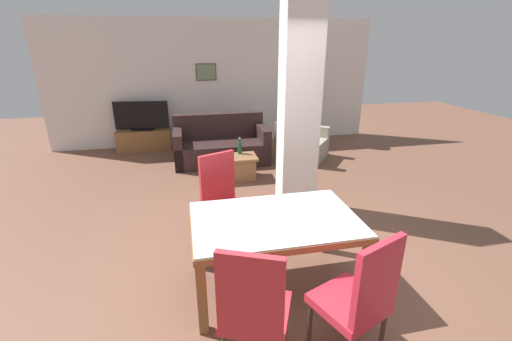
{
  "coord_description": "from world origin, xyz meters",
  "views": [
    {
      "loc": [
        -0.74,
        -2.66,
        2.27
      ],
      "look_at": [
        0.0,
        0.84,
        0.89
      ],
      "focal_mm": 24.0,
      "sensor_mm": 36.0,
      "label": 1
    }
  ],
  "objects_px": {
    "sofa": "(221,146)",
    "tv_stand": "(144,140)",
    "tv_screen": "(142,116)",
    "armchair": "(300,145)",
    "dining_chair_far_left": "(223,198)",
    "dining_chair_near_left": "(254,307)",
    "floor_lamp": "(314,74)",
    "dining_chair_near_right": "(360,296)",
    "bottle": "(240,148)",
    "dining_table": "(275,232)",
    "coffee_table": "(236,167)"
  },
  "relations": [
    {
      "from": "dining_table",
      "to": "armchair",
      "type": "bearing_deg",
      "value": 67.35
    },
    {
      "from": "dining_chair_far_left",
      "to": "dining_chair_near_left",
      "type": "xyz_separation_m",
      "value": [
        -0.0,
        -1.76,
        0.0
      ]
    },
    {
      "from": "tv_stand",
      "to": "tv_screen",
      "type": "height_order",
      "value": "tv_screen"
    },
    {
      "from": "dining_table",
      "to": "floor_lamp",
      "type": "bearing_deg",
      "value": 65.57
    },
    {
      "from": "dining_chair_far_left",
      "to": "dining_chair_near_left",
      "type": "distance_m",
      "value": 1.76
    },
    {
      "from": "coffee_table",
      "to": "bottle",
      "type": "distance_m",
      "value": 0.35
    },
    {
      "from": "dining_chair_near_left",
      "to": "tv_screen",
      "type": "xyz_separation_m",
      "value": [
        -1.25,
        5.75,
        0.17
      ]
    },
    {
      "from": "dining_chair_near_right",
      "to": "armchair",
      "type": "height_order",
      "value": "dining_chair_near_right"
    },
    {
      "from": "sofa",
      "to": "tv_stand",
      "type": "xyz_separation_m",
      "value": [
        -1.55,
        1.09,
        -0.08
      ]
    },
    {
      "from": "dining_chair_near_right",
      "to": "dining_table",
      "type": "bearing_deg",
      "value": 90.0
    },
    {
      "from": "dining_chair_far_left",
      "to": "sofa",
      "type": "relative_size",
      "value": 0.6
    },
    {
      "from": "dining_chair_near_left",
      "to": "coffee_table",
      "type": "bearing_deg",
      "value": 106.68
    },
    {
      "from": "coffee_table",
      "to": "tv_stand",
      "type": "bearing_deg",
      "value": 129.6
    },
    {
      "from": "dining_chair_far_left",
      "to": "sofa",
      "type": "height_order",
      "value": "dining_chair_far_left"
    },
    {
      "from": "sofa",
      "to": "tv_screen",
      "type": "relative_size",
      "value": 1.59
    },
    {
      "from": "dining_chair_near_left",
      "to": "floor_lamp",
      "type": "height_order",
      "value": "floor_lamp"
    },
    {
      "from": "dining_chair_near_left",
      "to": "sofa",
      "type": "relative_size",
      "value": 0.6
    },
    {
      "from": "armchair",
      "to": "floor_lamp",
      "type": "distance_m",
      "value": 1.8
    },
    {
      "from": "armchair",
      "to": "tv_stand",
      "type": "xyz_separation_m",
      "value": [
        -3.13,
        1.27,
        -0.06
      ]
    },
    {
      "from": "dining_chair_near_right",
      "to": "bottle",
      "type": "distance_m",
      "value": 3.9
    },
    {
      "from": "dining_chair_near_left",
      "to": "armchair",
      "type": "relative_size",
      "value": 0.88
    },
    {
      "from": "dining_chair_near_right",
      "to": "coffee_table",
      "type": "relative_size",
      "value": 1.48
    },
    {
      "from": "dining_chair_near_right",
      "to": "bottle",
      "type": "bearing_deg",
      "value": 70.96
    },
    {
      "from": "dining_table",
      "to": "coffee_table",
      "type": "height_order",
      "value": "dining_table"
    },
    {
      "from": "dining_chair_far_left",
      "to": "floor_lamp",
      "type": "height_order",
      "value": "floor_lamp"
    },
    {
      "from": "sofa",
      "to": "armchair",
      "type": "relative_size",
      "value": 1.46
    },
    {
      "from": "dining_chair_near_left",
      "to": "coffee_table",
      "type": "relative_size",
      "value": 1.48
    },
    {
      "from": "dining_chair_far_left",
      "to": "dining_chair_near_right",
      "type": "height_order",
      "value": "same"
    },
    {
      "from": "tv_stand",
      "to": "tv_screen",
      "type": "xyz_separation_m",
      "value": [
        -0.0,
        0.0,
        0.52
      ]
    },
    {
      "from": "sofa",
      "to": "dining_chair_near_left",
      "type": "bearing_deg",
      "value": 86.29
    },
    {
      "from": "floor_lamp",
      "to": "dining_chair_near_right",
      "type": "bearing_deg",
      "value": -107.36
    },
    {
      "from": "dining_table",
      "to": "coffee_table",
      "type": "distance_m",
      "value": 2.86
    },
    {
      "from": "bottle",
      "to": "tv_screen",
      "type": "height_order",
      "value": "tv_screen"
    },
    {
      "from": "dining_chair_near_right",
      "to": "armchair",
      "type": "bearing_deg",
      "value": 53.85
    },
    {
      "from": "dining_chair_far_left",
      "to": "sofa",
      "type": "distance_m",
      "value": 2.93
    },
    {
      "from": "sofa",
      "to": "dining_table",
      "type": "bearing_deg",
      "value": 91.16
    },
    {
      "from": "dining_table",
      "to": "bottle",
      "type": "xyz_separation_m",
      "value": [
        0.16,
        2.97,
        -0.09
      ]
    },
    {
      "from": "dining_chair_near_left",
      "to": "tv_stand",
      "type": "height_order",
      "value": "dining_chair_near_left"
    },
    {
      "from": "floor_lamp",
      "to": "coffee_table",
      "type": "bearing_deg",
      "value": -137.96
    },
    {
      "from": "coffee_table",
      "to": "floor_lamp",
      "type": "xyz_separation_m",
      "value": [
        2.07,
        1.87,
        1.35
      ]
    },
    {
      "from": "coffee_table",
      "to": "floor_lamp",
      "type": "height_order",
      "value": "floor_lamp"
    },
    {
      "from": "armchair",
      "to": "bottle",
      "type": "height_order",
      "value": "armchair"
    },
    {
      "from": "dining_chair_near_left",
      "to": "tv_stand",
      "type": "bearing_deg",
      "value": 125.73
    },
    {
      "from": "armchair",
      "to": "coffee_table",
      "type": "distance_m",
      "value": 1.64
    },
    {
      "from": "tv_stand",
      "to": "sofa",
      "type": "bearing_deg",
      "value": -34.96
    },
    {
      "from": "dining_chair_near_left",
      "to": "floor_lamp",
      "type": "distance_m",
      "value": 6.19
    },
    {
      "from": "tv_screen",
      "to": "floor_lamp",
      "type": "height_order",
      "value": "floor_lamp"
    },
    {
      "from": "floor_lamp",
      "to": "dining_chair_near_left",
      "type": "bearing_deg",
      "value": -114.28
    },
    {
      "from": "floor_lamp",
      "to": "sofa",
      "type": "bearing_deg",
      "value": -157.61
    },
    {
      "from": "armchair",
      "to": "tv_screen",
      "type": "distance_m",
      "value": 3.41
    }
  ]
}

